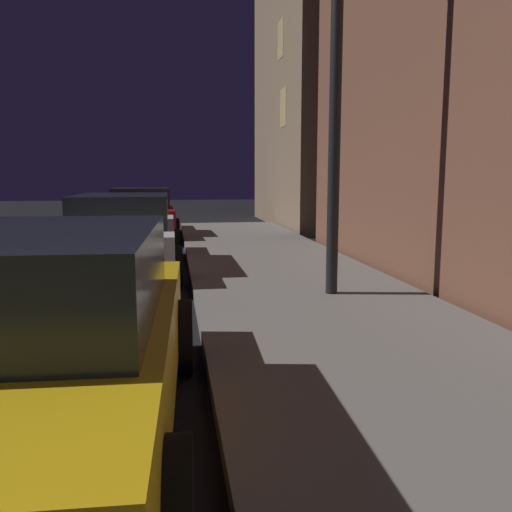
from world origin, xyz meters
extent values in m
cube|color=gold|center=(2.85, 2.79, 0.57)|extent=(1.89, 4.19, 0.64)
cube|color=#1E2328|center=(2.85, 2.77, 1.15)|extent=(1.61, 2.30, 0.56)
cylinder|color=black|center=(3.78, 4.04, 0.33)|extent=(0.24, 0.67, 0.66)
cube|color=silver|center=(2.85, 9.30, 0.57)|extent=(1.81, 4.58, 0.64)
cube|color=#1E2328|center=(2.85, 9.18, 1.15)|extent=(1.59, 2.48, 0.56)
cylinder|color=black|center=(1.94, 10.72, 0.33)|extent=(0.22, 0.66, 0.66)
cylinder|color=black|center=(3.75, 10.73, 0.33)|extent=(0.22, 0.66, 0.66)
cylinder|color=black|center=(1.95, 7.88, 0.33)|extent=(0.22, 0.66, 0.66)
cylinder|color=black|center=(3.76, 7.89, 0.33)|extent=(0.22, 0.66, 0.66)
cube|color=maroon|center=(2.85, 14.92, 0.57)|extent=(1.91, 4.37, 0.64)
cube|color=#1E2328|center=(2.86, 14.70, 1.15)|extent=(1.61, 2.00, 0.56)
cylinder|color=black|center=(1.91, 16.22, 0.33)|extent=(0.25, 0.67, 0.66)
cylinder|color=black|center=(3.68, 16.29, 0.33)|extent=(0.25, 0.67, 0.66)
cylinder|color=black|center=(2.02, 13.55, 0.33)|extent=(0.25, 0.67, 0.66)
cylinder|color=black|center=(3.79, 13.62, 0.33)|extent=(0.25, 0.67, 0.66)
cylinder|color=black|center=(5.88, 6.37, 2.86)|extent=(0.16, 0.16, 5.43)
cube|color=#8C7259|center=(11.35, 18.41, 4.69)|extent=(8.10, 8.49, 9.39)
cube|color=#F2D17F|center=(7.32, 17.13, 6.13)|extent=(0.06, 0.90, 1.20)
cube|color=#F2D17F|center=(7.32, 16.62, 3.92)|extent=(0.06, 0.90, 1.20)
camera|label=1|loc=(3.74, -0.64, 1.75)|focal=37.58mm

